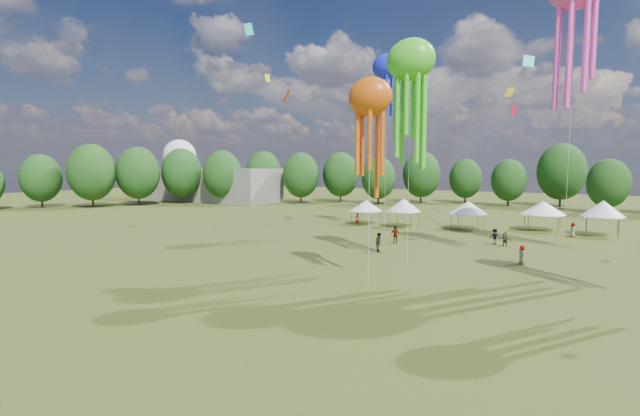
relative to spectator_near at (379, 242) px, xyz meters
The scene contains 7 objects.
spectator_near is the anchor object (origin of this frame).
spectators_far 15.67m from the spectator_near, 49.48° to the left, with size 34.54×20.49×1.89m.
festival_tents 22.81m from the spectator_near, 77.25° to the left, with size 34.42×11.67×4.36m.
show_kites 23.85m from the spectator_near, ahead, with size 33.32×27.58×28.23m.
treeline 30.48m from the spectator_near, 84.63° to the left, with size 201.57×95.24×13.43m.
hangar 76.31m from the spectator_near, 148.96° to the left, with size 40.00×12.00×8.00m, color gray.
radome 93.54m from the spectator_near, 150.87° to the left, with size 9.00×9.00×16.00m.
Camera 1 is at (11.54, -7.72, 8.49)m, focal length 25.07 mm.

